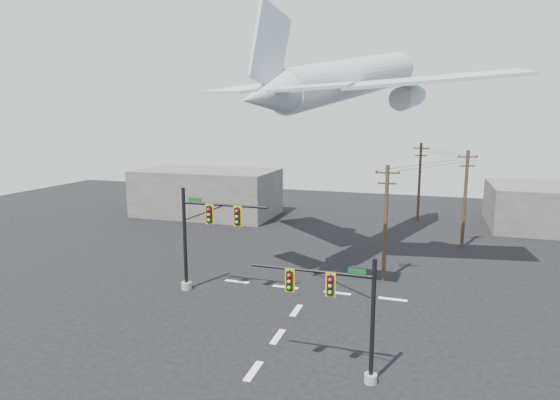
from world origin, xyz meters
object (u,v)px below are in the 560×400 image
(utility_pole_c, at_px, (419,180))
(utility_pole_b, at_px, (465,197))
(signal_mast_near, at_px, (345,314))
(airliner, at_px, (352,79))
(signal_mast_far, at_px, (201,238))
(utility_pole_a, at_px, (386,221))

(utility_pole_c, bearing_deg, utility_pole_b, -51.43)
(signal_mast_near, distance_m, airliner, 24.45)
(signal_mast_far, relative_size, utility_pole_a, 0.84)
(signal_mast_near, height_order, airliner, airliner)
(utility_pole_a, distance_m, utility_pole_c, 23.93)
(utility_pole_c, relative_size, airliner, 0.33)
(signal_mast_near, distance_m, utility_pole_c, 39.03)
(signal_mast_near, distance_m, signal_mast_far, 14.78)
(signal_mast_near, height_order, signal_mast_far, signal_mast_far)
(signal_mast_near, relative_size, utility_pole_a, 0.70)
(signal_mast_near, distance_m, utility_pole_b, 28.18)
(utility_pole_b, bearing_deg, utility_pole_c, 88.06)
(signal_mast_far, relative_size, airliner, 0.26)
(utility_pole_a, bearing_deg, airliner, 121.71)
(airliner, bearing_deg, utility_pole_a, -127.72)
(airliner, bearing_deg, utility_pole_b, -39.67)
(utility_pole_a, relative_size, airliner, 0.31)
(utility_pole_a, bearing_deg, signal_mast_far, -155.33)
(utility_pole_b, height_order, airliner, airliner)
(utility_pole_b, xyz_separation_m, utility_pole_c, (-4.58, 11.67, 0.04))
(utility_pole_a, height_order, utility_pole_c, utility_pole_c)
(utility_pole_b, relative_size, airliner, 0.32)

